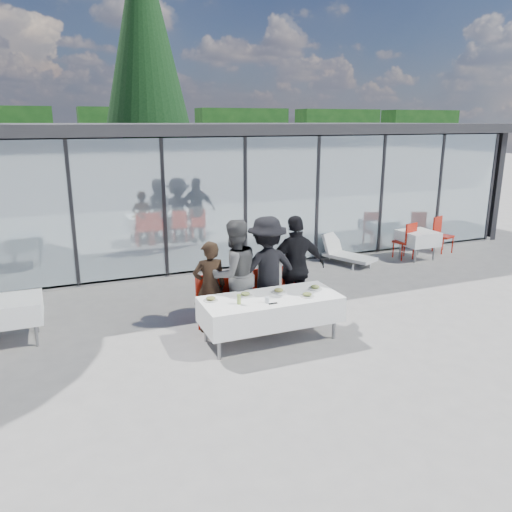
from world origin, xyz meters
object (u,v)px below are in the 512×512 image
Objects in this scene: dining_table at (270,309)px; plate_c at (279,291)px; diner_a at (210,287)px; diner_chair_d at (295,289)px; diner_b at (234,274)px; plate_extra at (307,295)px; diner_chair_a at (210,301)px; diner_d at (296,268)px; spare_chair_b at (407,239)px; spare_table_right at (418,238)px; diner_chair_b at (235,298)px; conifer_tree at (145,52)px; plate_d at (315,287)px; spare_table_left at (14,310)px; lounger at (344,253)px; folded_eyeglasses at (273,303)px; juice_bottle at (239,299)px; diner_chair_c at (267,293)px; plate_b at (245,294)px; spare_chair_a at (441,233)px; diner_c at (267,270)px; plate_a at (211,299)px.

plate_c is (0.22, 0.16, 0.24)m from dining_table.
diner_a reaches higher than diner_chair_d.
diner_b is 8.19× the size of plate_extra.
diner_chair_a is 1.67m from diner_d.
diner_chair_a is at bearing -157.75° from spare_chair_b.
diner_chair_d is 5.35m from spare_table_right.
diner_chair_b is 1.18m from diner_chair_d.
plate_d is at bearing -88.77° from conifer_tree.
plate_d is 5.66m from spare_table_right.
diner_chair_a is at bearing -13.67° from spare_table_left.
diner_a is at bearing -147.50° from lounger.
conifer_tree is (-5.01, 9.85, 5.43)m from spare_table_right.
diner_chair_a is at bearing 123.84° from folded_eyeglasses.
diner_chair_b is at bearing 103.90° from folded_eyeglasses.
diner_chair_b is 1.13× the size of spare_table_left.
spare_chair_b is at bearing -155.63° from diner_a.
plate_c is 1.50× the size of juice_bottle.
diner_chair_a is (-0.79, 0.75, -0.00)m from dining_table.
conifer_tree reaches higher than diner_chair_b.
diner_d is at bearing -9.04° from spare_table_left.
plate_extra is 0.27× the size of spare_table_left.
dining_table is at bearing -64.93° from diner_chair_b.
conifer_tree is at bearing 116.97° from spare_table_right.
diner_chair_a is 0.67× the size of lounger.
plate_c is (-0.04, -0.59, 0.24)m from diner_chair_c.
spare_table_left is (-3.52, 0.75, -0.40)m from diner_b.
lounger is (4.00, 3.37, -0.52)m from plate_b.
diner_chair_a and diner_chair_c have the same top height.
spare_chair_a reaches higher than plate_d.
spare_chair_a is at bearing -154.65° from diner_c.
spare_chair_a is at bearing 21.61° from diner_chair_b.
spare_table_left is 0.08× the size of conifer_tree.
diner_chair_d is 6.96× the size of folded_eyeglasses.
diner_d is 13.27m from conifer_tree.
plate_extra is 7.17m from spare_chair_a.
spare_chair_a is at bearing -57.30° from conifer_tree.
diner_chair_d is 4.16× the size of plate_d.
diner_b is 8.19× the size of plate_c.
dining_table is 1.17× the size of diner_c.
diner_chair_c reaches higher than juice_bottle.
spare_chair_b is at bearing 31.19° from plate_c.
spare_chair_b is (6.26, 3.04, -0.24)m from plate_a.
dining_table is 1.55× the size of lounger.
spare_table_left is 10.74m from spare_chair_a.
plate_b is at bearing 156.48° from plate_extra.
diner_b is 1.97× the size of spare_chair_a.
diner_b is at bearing 179.98° from diner_chair_c.
folded_eyeglasses is (0.27, -0.50, -0.02)m from plate_b.
folded_eyeglasses reaches higher than dining_table.
dining_table is 6.23m from spare_chair_b.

